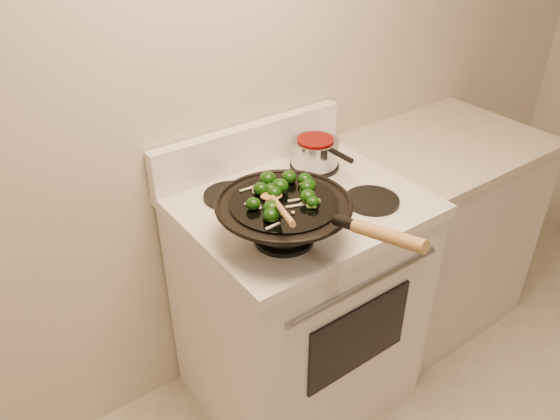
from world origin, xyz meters
TOP-DOWN VIEW (x-y plane):
  - stove at (-0.23, 1.17)m, footprint 0.78×0.67m
  - counter_unit at (0.55, 1.20)m, footprint 0.79×0.62m
  - wok at (-0.41, 1.02)m, footprint 0.40×0.66m
  - stirfry at (-0.39, 1.04)m, footprint 0.25×0.22m
  - wooden_spoon at (-0.46, 0.99)m, footprint 0.15×0.28m
  - saucepan at (-0.05, 1.32)m, footprint 0.17×0.27m

SIDE VIEW (x-z plane):
  - counter_unit at x=0.55m, z-range 0.00..0.91m
  - stove at x=-0.23m, z-range -0.07..1.01m
  - saucepan at x=-0.05m, z-range 0.93..1.03m
  - wok at x=-0.41m, z-range 0.89..1.11m
  - stirfry at x=-0.39m, z-range 1.05..1.09m
  - wooden_spoon at x=-0.46m, z-range 1.04..1.13m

